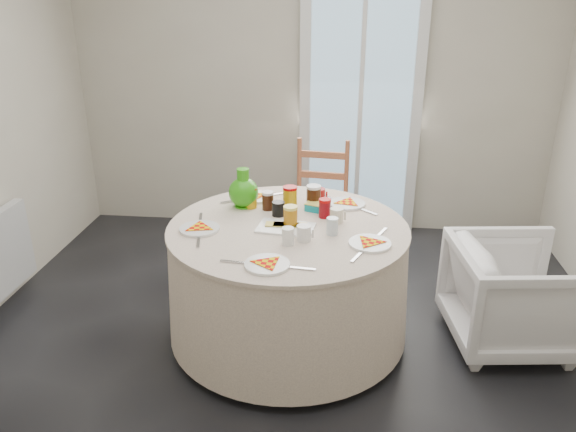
# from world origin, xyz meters

# --- Properties ---
(floor) EXTENTS (4.00, 4.00, 0.00)m
(floor) POSITION_xyz_m (0.00, 0.00, 0.00)
(floor) COLOR black
(floor) RESTS_ON ground
(wall_back) EXTENTS (4.00, 0.02, 2.60)m
(wall_back) POSITION_xyz_m (0.00, 2.00, 1.30)
(wall_back) COLOR #BCB5A3
(wall_back) RESTS_ON floor
(glass_door) EXTENTS (1.00, 0.08, 2.10)m
(glass_door) POSITION_xyz_m (0.40, 1.95, 1.05)
(glass_door) COLOR silver
(glass_door) RESTS_ON floor
(table) EXTENTS (1.43, 1.43, 0.72)m
(table) POSITION_xyz_m (-0.02, 0.23, 0.38)
(table) COLOR beige
(table) RESTS_ON floor
(wooden_chair) EXTENTS (0.47, 0.45, 0.96)m
(wooden_chair) POSITION_xyz_m (0.11, 1.24, 0.47)
(wooden_chair) COLOR #B36440
(wooden_chair) RESTS_ON floor
(armchair) EXTENTS (0.72, 0.76, 0.71)m
(armchair) POSITION_xyz_m (1.31, 0.30, 0.39)
(armchair) COLOR white
(armchair) RESTS_ON floor
(place_settings) EXTENTS (1.56, 1.56, 0.02)m
(place_settings) POSITION_xyz_m (-0.02, 0.23, 0.77)
(place_settings) COLOR white
(place_settings) RESTS_ON table
(jar_cluster) EXTENTS (0.58, 0.39, 0.15)m
(jar_cluster) POSITION_xyz_m (-0.06, 0.44, 0.82)
(jar_cluster) COLOR #965F1F
(jar_cluster) RESTS_ON table
(butter_tub) EXTENTS (0.16, 0.13, 0.05)m
(butter_tub) POSITION_xyz_m (0.13, 0.49, 0.79)
(butter_tub) COLOR #0B90A0
(butter_tub) RESTS_ON table
(green_pitcher) EXTENTS (0.24, 0.24, 0.24)m
(green_pitcher) POSITION_xyz_m (-0.33, 0.51, 0.87)
(green_pitcher) COLOR #2D9912
(green_pitcher) RESTS_ON table
(cheese_platter) EXTENTS (0.34, 0.24, 0.04)m
(cheese_platter) POSITION_xyz_m (-0.03, 0.19, 0.77)
(cheese_platter) COLOR white
(cheese_platter) RESTS_ON table
(mugs_glasses) EXTENTS (0.67, 0.67, 0.11)m
(mugs_glasses) POSITION_xyz_m (0.09, 0.27, 0.81)
(mugs_glasses) COLOR gray
(mugs_glasses) RESTS_ON table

